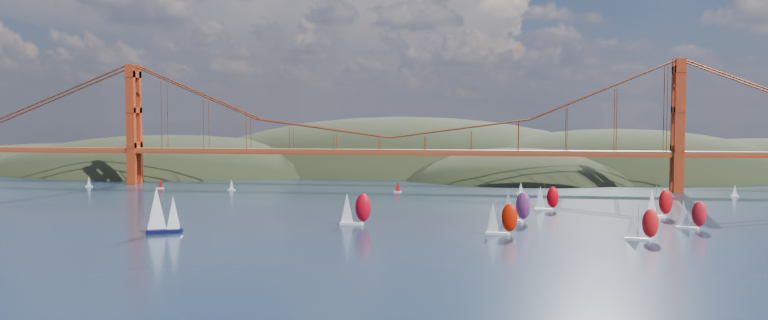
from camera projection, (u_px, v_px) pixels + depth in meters
The scene contains 17 objects.
ground at pixel (267, 271), 151.26m from camera, with size 1200.00×1200.00×0.00m, color black.
headlands at pixel (495, 194), 420.01m from camera, with size 725.00×225.00×96.00m.
bridge at pixel (387, 114), 327.35m from camera, with size 552.00×12.00×55.00m.
sloop_navy at pixel (162, 211), 199.06m from camera, with size 9.53×7.61×13.89m.
racer_0 at pixel (355, 208), 214.56m from camera, with size 8.98×3.64×10.34m.
racer_1 at pixel (501, 218), 196.56m from camera, with size 8.41×3.61×9.57m.
racer_2 at pixel (641, 223), 187.43m from camera, with size 8.22×3.99×9.26m.
racer_3 at pixel (658, 202), 230.61m from camera, with size 8.86×5.13×9.93m.
racer_4 at pixel (691, 214), 206.48m from camera, with size 8.08×4.95×9.04m.
racer_5 at pixel (546, 198), 248.42m from camera, with size 7.86×3.27×8.98m.
racer_rwb at pixel (515, 206), 220.58m from camera, with size 9.22×5.87×10.31m.
distant_boat_1 at pixel (89, 182), 331.26m from camera, with size 3.00×2.00×4.70m.
distant_boat_2 at pixel (160, 183), 323.30m from camera, with size 3.00×2.00×4.70m.
distant_boat_3 at pixel (232, 185), 316.31m from camera, with size 3.00×2.00×4.70m.
distant_boat_4 at pixel (735, 191), 289.85m from camera, with size 3.00×2.00×4.70m.
distant_boat_8 at pixel (521, 188), 300.55m from camera, with size 3.00×2.00×4.70m.
distant_boat_9 at pixel (398, 187), 307.73m from camera, with size 3.00×2.00×4.70m.
Camera 1 is at (45.78, -144.50, 31.13)m, focal length 35.00 mm.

